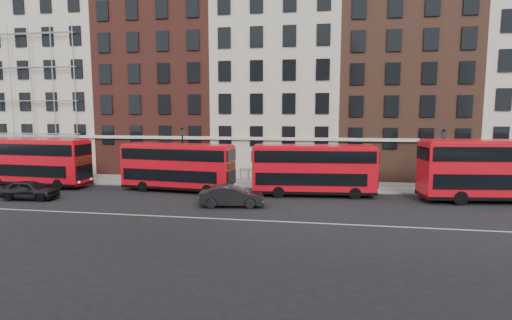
% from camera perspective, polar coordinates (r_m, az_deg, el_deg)
% --- Properties ---
extents(ground, '(120.00, 120.00, 0.00)m').
position_cam_1_polar(ground, '(27.53, -1.05, -7.46)').
color(ground, black).
rests_on(ground, ground).
extents(pavement, '(80.00, 5.00, 0.15)m').
position_cam_1_polar(pavement, '(37.65, 1.88, -3.44)').
color(pavement, gray).
rests_on(pavement, ground).
extents(kerb, '(80.00, 0.30, 0.16)m').
position_cam_1_polar(kerb, '(35.22, 1.33, -4.16)').
color(kerb, gray).
rests_on(kerb, ground).
extents(road_centre_line, '(70.00, 0.12, 0.01)m').
position_cam_1_polar(road_centre_line, '(25.63, -1.88, -8.54)').
color(road_centre_line, white).
rests_on(road_centre_line, ground).
extents(building_terrace, '(64.00, 11.95, 22.00)m').
position_cam_1_polar(building_terrace, '(44.54, 2.82, 11.27)').
color(building_terrace, beige).
rests_on(building_terrace, ground).
extents(bus_a, '(10.61, 3.18, 4.40)m').
position_cam_1_polar(bus_a, '(41.82, -29.17, -0.12)').
color(bus_a, red).
rests_on(bus_a, ground).
extents(bus_b, '(9.97, 3.40, 4.11)m').
position_cam_1_polar(bus_b, '(34.94, -11.17, -0.84)').
color(bus_b, red).
rests_on(bus_b, ground).
extents(bus_c, '(10.08, 3.21, 4.17)m').
position_cam_1_polar(bus_c, '(32.71, 8.17, -1.25)').
color(bus_c, red).
rests_on(bus_c, ground).
extents(bus_d, '(11.51, 4.06, 4.73)m').
position_cam_1_polar(bus_d, '(35.17, 31.20, -1.11)').
color(bus_d, red).
rests_on(bus_d, ground).
extents(car_rear, '(4.52, 2.06, 1.50)m').
position_cam_1_polar(car_rear, '(36.01, -29.61, -3.73)').
color(car_rear, black).
rests_on(car_rear, ground).
extents(car_front, '(4.87, 2.33, 1.54)m').
position_cam_1_polar(car_front, '(29.05, -3.48, -5.15)').
color(car_front, black).
rests_on(car_front, ground).
extents(lamp_post_left, '(0.44, 0.44, 5.33)m').
position_cam_1_polar(lamp_post_left, '(37.22, -10.43, 1.00)').
color(lamp_post_left, black).
rests_on(lamp_post_left, pavement).
extents(lamp_post_right, '(0.44, 0.44, 5.33)m').
position_cam_1_polar(lamp_post_right, '(36.37, 25.10, 0.32)').
color(lamp_post_right, black).
rests_on(lamp_post_right, pavement).
extents(iron_railings, '(6.60, 0.06, 1.00)m').
position_cam_1_polar(iron_railings, '(39.71, 2.30, -2.07)').
color(iron_railings, black).
rests_on(iron_railings, pavement).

